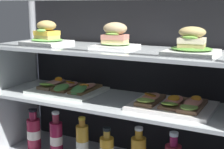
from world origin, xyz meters
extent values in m
cylinder|color=gray|center=(-0.62, 0.19, 0.42)|extent=(0.04, 0.04, 0.85)
cube|color=black|center=(0.00, 0.20, 0.44)|extent=(1.19, 0.01, 0.81)
cube|color=silver|center=(-0.59, 0.00, 0.20)|extent=(0.01, 0.34, 0.31)
cube|color=silver|center=(0.00, 0.00, 0.36)|extent=(1.21, 0.36, 0.02)
cube|color=silver|center=(-0.59, 0.00, 0.48)|extent=(0.01, 0.34, 0.22)
cube|color=silver|center=(0.00, 0.00, 0.60)|extent=(1.21, 0.36, 0.02)
cube|color=white|center=(-0.36, 0.00, 0.61)|extent=(0.19, 0.19, 0.02)
ellipsoid|color=#66B150|center=(-0.36, 0.00, 0.63)|extent=(0.16, 0.14, 0.01)
cube|color=#DAB567|center=(-0.36, 0.00, 0.64)|extent=(0.11, 0.10, 0.02)
cube|color=yellow|center=(-0.36, 0.00, 0.66)|extent=(0.12, 0.10, 0.02)
ellipsoid|color=#7CB955|center=(-0.36, -0.04, 0.67)|extent=(0.06, 0.04, 0.02)
ellipsoid|color=tan|center=(-0.36, 0.00, 0.70)|extent=(0.12, 0.10, 0.05)
cube|color=white|center=(0.00, 0.03, 0.61)|extent=(0.18, 0.18, 0.01)
ellipsoid|color=#9BCA72|center=(0.00, 0.03, 0.62)|extent=(0.14, 0.12, 0.01)
cube|color=#DFBF88|center=(0.00, 0.03, 0.63)|extent=(0.11, 0.09, 0.02)
cube|color=tan|center=(0.00, 0.03, 0.65)|extent=(0.12, 0.09, 0.02)
ellipsoid|color=#85B549|center=(0.00, 0.00, 0.67)|extent=(0.07, 0.04, 0.02)
ellipsoid|color=tan|center=(0.00, 0.03, 0.69)|extent=(0.12, 0.09, 0.06)
cube|color=white|center=(0.35, 0.00, 0.61)|extent=(0.20, 0.20, 0.01)
ellipsoid|color=#508835|center=(0.35, 0.00, 0.62)|extent=(0.16, 0.14, 0.01)
cube|color=tan|center=(0.35, 0.00, 0.64)|extent=(0.11, 0.09, 0.02)
cube|color=beige|center=(0.35, 0.00, 0.66)|extent=(0.11, 0.09, 0.02)
ellipsoid|color=#75AE43|center=(0.35, -0.03, 0.67)|extent=(0.06, 0.03, 0.01)
ellipsoid|color=tan|center=(0.35, 0.00, 0.69)|extent=(0.11, 0.09, 0.04)
cube|color=white|center=(-0.27, 0.03, 0.37)|extent=(0.34, 0.27, 0.01)
cube|color=brown|center=(-0.36, 0.04, 0.39)|extent=(0.08, 0.20, 0.01)
ellipsoid|color=#76B43D|center=(-0.36, -0.01, 0.40)|extent=(0.08, 0.11, 0.04)
ellipsoid|color=#E1A18E|center=(-0.36, 0.04, 0.40)|extent=(0.07, 0.16, 0.01)
cylinder|color=orange|center=(-0.35, 0.07, 0.41)|extent=(0.05, 0.05, 0.02)
cube|color=brown|center=(-0.27, 0.04, 0.39)|extent=(0.08, 0.19, 0.01)
ellipsoid|color=#549543|center=(-0.27, -0.02, 0.40)|extent=(0.08, 0.10, 0.03)
ellipsoid|color=#E89B8E|center=(-0.27, 0.04, 0.40)|extent=(0.07, 0.15, 0.01)
cylinder|color=orange|center=(-0.26, 0.05, 0.41)|extent=(0.06, 0.06, 0.02)
cube|color=brown|center=(-0.17, 0.05, 0.39)|extent=(0.08, 0.21, 0.01)
ellipsoid|color=#4D9448|center=(-0.17, -0.01, 0.40)|extent=(0.07, 0.11, 0.04)
ellipsoid|color=#F29D88|center=(-0.17, 0.05, 0.40)|extent=(0.07, 0.16, 0.01)
cylinder|color=orange|center=(-0.17, 0.03, 0.41)|extent=(0.06, 0.06, 0.03)
cube|color=white|center=(0.28, 0.01, 0.38)|extent=(0.34, 0.27, 0.02)
cube|color=brown|center=(0.19, 0.00, 0.39)|extent=(0.08, 0.18, 0.02)
ellipsoid|color=#97C24A|center=(0.19, -0.06, 0.40)|extent=(0.09, 0.10, 0.03)
ellipsoid|color=#EB9679|center=(0.19, 0.00, 0.40)|extent=(0.07, 0.15, 0.01)
cylinder|color=orange|center=(0.19, 0.00, 0.41)|extent=(0.07, 0.07, 0.02)
cube|color=brown|center=(0.29, 0.01, 0.39)|extent=(0.08, 0.19, 0.01)
ellipsoid|color=#7CA93B|center=(0.29, -0.05, 0.40)|extent=(0.08, 0.10, 0.04)
ellipsoid|color=#F49381|center=(0.29, 0.01, 0.40)|extent=(0.07, 0.15, 0.02)
cylinder|color=orange|center=(0.29, 0.00, 0.41)|extent=(0.06, 0.06, 0.02)
cube|color=brown|center=(0.37, 0.00, 0.39)|extent=(0.08, 0.20, 0.02)
ellipsoid|color=#85AE4A|center=(0.37, -0.06, 0.40)|extent=(0.08, 0.11, 0.02)
ellipsoid|color=#F2957A|center=(0.37, 0.00, 0.41)|extent=(0.07, 0.16, 0.02)
cylinder|color=orange|center=(0.38, 0.02, 0.42)|extent=(0.04, 0.04, 0.01)
cylinder|color=#9C203B|center=(-0.46, -0.02, 0.12)|extent=(0.07, 0.07, 0.16)
cylinder|color=white|center=(-0.46, -0.02, 0.12)|extent=(0.07, 0.07, 0.05)
cylinder|color=#A02243|center=(-0.46, -0.02, 0.22)|extent=(0.04, 0.04, 0.05)
cylinder|color=black|center=(-0.46, -0.02, 0.25)|extent=(0.04, 0.04, 0.01)
cylinder|color=maroon|center=(-0.32, -0.01, 0.12)|extent=(0.07, 0.07, 0.16)
cylinder|color=white|center=(-0.32, -0.01, 0.11)|extent=(0.07, 0.07, 0.05)
cylinder|color=#902C40|center=(-0.32, -0.01, 0.23)|extent=(0.03, 0.03, 0.05)
cylinder|color=silver|center=(-0.32, -0.01, 0.26)|extent=(0.04, 0.04, 0.01)
cylinder|color=gold|center=(-0.15, -0.02, 0.13)|extent=(0.06, 0.06, 0.18)
cylinder|color=silver|center=(-0.15, -0.02, 0.11)|extent=(0.06, 0.06, 0.06)
cylinder|color=gold|center=(-0.15, -0.02, 0.24)|extent=(0.03, 0.03, 0.03)
cylinder|color=gold|center=(-0.15, -0.02, 0.26)|extent=(0.03, 0.03, 0.01)
cylinder|color=gold|center=(-0.01, -0.03, 0.21)|extent=(0.03, 0.03, 0.04)
cylinder|color=black|center=(-0.01, -0.03, 0.23)|extent=(0.04, 0.04, 0.01)
cylinder|color=gold|center=(0.14, -0.01, 0.23)|extent=(0.03, 0.03, 0.04)
cylinder|color=silver|center=(0.14, -0.01, 0.25)|extent=(0.04, 0.04, 0.01)
cylinder|color=#981A4C|center=(0.30, -0.01, 0.23)|extent=(0.03, 0.03, 0.05)
cylinder|color=white|center=(0.30, -0.01, 0.26)|extent=(0.04, 0.04, 0.02)
camera|label=1|loc=(0.68, -1.30, 0.79)|focal=53.24mm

